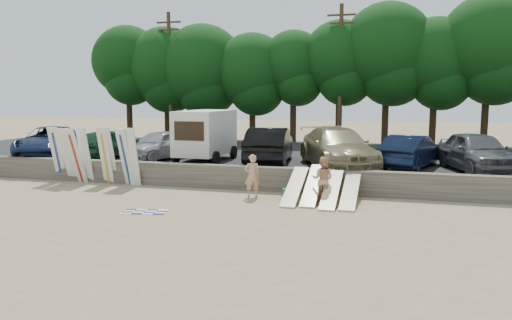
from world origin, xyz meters
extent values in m
plane|color=tan|center=(0.00, 0.00, 0.00)|extent=(120.00, 120.00, 0.00)
cube|color=#6B6356|center=(0.00, 3.00, 0.50)|extent=(44.00, 0.50, 1.00)
cube|color=#282828|center=(0.00, 10.50, 0.35)|extent=(44.00, 14.50, 0.70)
cylinder|color=#382616|center=(-13.97, 17.19, 2.66)|extent=(0.44, 0.44, 3.91)
sphere|color=#124114|center=(-13.97, 17.19, 6.48)|extent=(5.27, 5.27, 5.27)
cylinder|color=#382616|center=(-11.02, 17.60, 2.51)|extent=(0.44, 0.44, 3.61)
sphere|color=#124114|center=(-11.02, 17.60, 6.03)|extent=(5.86, 5.86, 5.86)
cylinder|color=#382616|center=(-8.13, 17.60, 2.47)|extent=(0.44, 0.44, 3.54)
sphere|color=#124114|center=(-8.13, 17.60, 5.93)|extent=(6.26, 6.26, 6.26)
cylinder|color=#382616|center=(-4.35, 17.55, 2.37)|extent=(0.44, 0.44, 3.33)
sphere|color=#124114|center=(-4.35, 17.55, 5.63)|extent=(5.36, 5.36, 5.36)
cylinder|color=#382616|center=(-1.39, 17.60, 2.54)|extent=(0.44, 0.44, 3.67)
sphere|color=#124114|center=(-1.39, 17.60, 6.13)|extent=(4.55, 4.55, 4.55)
cylinder|color=#382616|center=(1.79, 17.60, 2.64)|extent=(0.44, 0.44, 3.88)
sphere|color=#124114|center=(1.79, 17.60, 6.43)|extent=(5.07, 5.07, 5.07)
cylinder|color=#382616|center=(4.86, 17.60, 2.81)|extent=(0.44, 0.44, 4.22)
sphere|color=#124114|center=(4.86, 17.60, 6.93)|extent=(6.12, 6.12, 6.12)
cylinder|color=#382616|center=(7.87, 17.60, 2.58)|extent=(0.44, 0.44, 3.75)
sphere|color=#124114|center=(7.87, 17.60, 6.24)|extent=(5.33, 5.33, 5.33)
cylinder|color=#382616|center=(10.94, 17.33, 2.86)|extent=(0.44, 0.44, 4.31)
sphere|color=#124114|center=(10.94, 17.33, 7.07)|extent=(6.15, 6.15, 6.15)
cylinder|color=#473321|center=(-10.00, 16.00, 5.20)|extent=(0.26, 0.26, 9.00)
cube|color=#473321|center=(-10.00, 16.00, 9.00)|extent=(1.80, 0.12, 0.12)
cube|color=#473321|center=(-10.00, 16.00, 8.50)|extent=(1.50, 0.10, 0.10)
cylinder|color=#473321|center=(2.00, 16.00, 5.20)|extent=(0.26, 0.26, 9.00)
cube|color=#473321|center=(2.00, 16.00, 9.00)|extent=(1.80, 0.12, 0.12)
cube|color=#473321|center=(2.00, 16.00, 8.50)|extent=(1.50, 0.10, 0.10)
cube|color=silver|center=(-3.53, 6.32, 2.12)|extent=(2.03, 3.95, 2.15)
cube|color=black|center=(-3.57, 4.34, 2.31)|extent=(1.47, 0.07, 0.88)
cylinder|color=black|center=(-4.58, 5.06, 1.02)|extent=(0.21, 0.65, 0.65)
cylinder|color=black|center=(-2.53, 5.02, 1.02)|extent=(0.21, 0.65, 0.65)
cylinder|color=black|center=(-4.54, 7.61, 1.02)|extent=(0.21, 0.65, 0.65)
cylinder|color=black|center=(-2.48, 7.57, 1.02)|extent=(0.21, 0.65, 0.65)
imported|color=#121E41|center=(-12.13, 5.66, 1.49)|extent=(4.58, 6.27, 1.59)
imported|color=#143721|center=(-8.86, 6.08, 1.46)|extent=(2.03, 4.53, 1.51)
imported|color=#949499|center=(-5.94, 6.07, 1.45)|extent=(2.86, 4.72, 1.50)
imported|color=black|center=(-0.22, 6.20, 1.56)|extent=(2.46, 5.42, 1.72)
imported|color=#8B7F58|center=(3.06, 5.78, 1.59)|extent=(4.69, 6.58, 1.77)
imported|color=black|center=(6.24, 6.39, 1.45)|extent=(2.87, 4.80, 1.49)
imported|color=#494C4E|center=(8.93, 6.03, 1.56)|extent=(3.25, 5.38, 1.72)
cube|color=white|center=(-9.35, 2.58, 1.26)|extent=(0.58, 0.80, 2.52)
cube|color=white|center=(-8.72, 2.46, 1.25)|extent=(0.51, 0.86, 2.49)
cube|color=white|center=(-8.21, 2.36, 1.25)|extent=(0.59, 0.90, 2.50)
cube|color=white|center=(-7.87, 2.55, 1.28)|extent=(0.54, 0.62, 2.56)
cube|color=white|center=(-6.84, 2.55, 1.28)|extent=(0.52, 0.58, 2.56)
cube|color=white|center=(-6.68, 2.63, 1.27)|extent=(0.54, 0.70, 2.54)
cube|color=white|center=(-5.76, 2.41, 1.26)|extent=(0.60, 0.79, 2.53)
cube|color=white|center=(-5.63, 2.58, 1.27)|extent=(0.56, 0.74, 2.53)
cube|color=white|center=(-5.41, 2.40, 1.28)|extent=(0.50, 0.56, 2.56)
cube|color=beige|center=(1.98, 1.40, 0.54)|extent=(0.56, 2.85, 1.08)
cube|color=beige|center=(2.65, 1.57, 0.59)|extent=(0.56, 2.81, 1.19)
cube|color=beige|center=(3.38, 1.31, 0.51)|extent=(0.56, 2.86, 1.03)
cube|color=beige|center=(4.05, 1.44, 0.48)|extent=(0.56, 2.89, 0.95)
imported|color=tan|center=(0.25, 1.56, 0.84)|extent=(0.73, 0.66, 1.68)
imported|color=tan|center=(3.01, 1.49, 0.84)|extent=(0.87, 0.71, 1.69)
cube|color=#227F49|center=(1.57, 2.02, 0.16)|extent=(0.46, 0.42, 0.32)
cube|color=orange|center=(2.85, 1.90, 0.11)|extent=(0.38, 0.35, 0.22)
plane|color=white|center=(-2.59, -1.84, 0.01)|extent=(1.78, 1.78, 0.00)
camera|label=1|loc=(5.57, -16.82, 3.97)|focal=35.00mm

